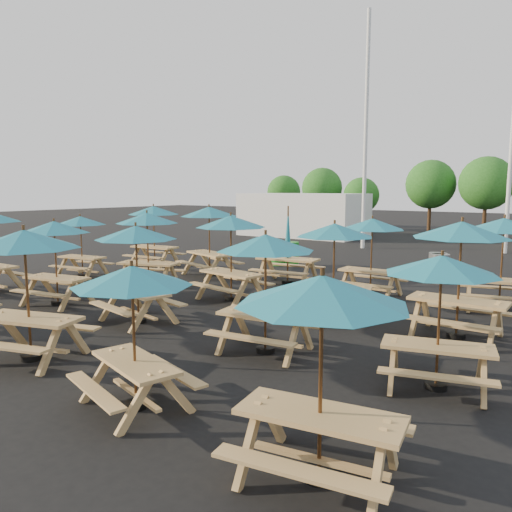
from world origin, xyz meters
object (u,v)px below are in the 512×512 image
Objects in this scene: picnic_unit_2 at (80,225)px; picnic_unit_5 at (54,233)px; picnic_unit_3 at (154,215)px; picnic_unit_17 at (441,274)px; picnic_unit_11 at (288,252)px; waste_bin_3 at (440,268)px; picnic_unit_6 at (147,223)px; picnic_unit_19 at (504,231)px; waste_bin_2 at (437,267)px; picnic_unit_9 at (136,239)px; waste_bin_0 at (278,253)px; picnic_unit_12 at (132,286)px; picnic_unit_10 at (231,227)px; waste_bin_1 at (291,254)px; picnic_unit_7 at (209,216)px; picnic_unit_14 at (334,237)px; picnic_unit_13 at (266,251)px; picnic_unit_15 at (372,229)px; picnic_unit_16 at (322,305)px; picnic_unit_8 at (25,248)px; picnic_unit_18 at (461,238)px.

picnic_unit_5 is at bearing -53.63° from picnic_unit_2.
picnic_unit_17 is (12.81, -6.09, -0.27)m from picnic_unit_3.
picnic_unit_3 is 1.15× the size of picnic_unit_17.
picnic_unit_11 is 2.66× the size of waste_bin_3.
picnic_unit_19 is at bearing -0.45° from picnic_unit_6.
picnic_unit_2 reaches higher than waste_bin_2.
picnic_unit_9 is 2.38× the size of waste_bin_0.
picnic_unit_12 is 13.73m from waste_bin_0.
picnic_unit_10 is 7.18m from picnic_unit_17.
waste_bin_3 is at bearing -3.75° from waste_bin_1.
picnic_unit_7 is 1.07× the size of picnic_unit_14.
picnic_unit_13 is 11.09m from waste_bin_1.
picnic_unit_13 reaches higher than picnic_unit_15.
picnic_unit_3 is 2.54× the size of waste_bin_1.
picnic_unit_16 is at bearing -28.52° from picnic_unit_5.
picnic_unit_2 is 0.95× the size of picnic_unit_15.
picnic_unit_16 is (6.19, -9.30, 0.87)m from picnic_unit_11.
picnic_unit_13 is 1.02× the size of picnic_unit_16.
picnic_unit_8 reaches higher than picnic_unit_12.
picnic_unit_16 reaches higher than waste_bin_0.
picnic_unit_12 is at bearing -67.77° from waste_bin_1.
waste_bin_3 is at bearing 78.00° from picnic_unit_13.
picnic_unit_19 is (-0.15, 6.12, 0.23)m from picnic_unit_17.
picnic_unit_19 is at bearing 21.88° from picnic_unit_5.
picnic_unit_6 reaches higher than picnic_unit_9.
waste_bin_0 is at bearing 143.48° from picnic_unit_18.
picnic_unit_5 reaches higher than waste_bin_1.
picnic_unit_12 is at bearing -54.41° from picnic_unit_10.
picnic_unit_6 is at bearing 152.25° from picnic_unit_12.
picnic_unit_10 is 7.60m from waste_bin_2.
picnic_unit_8 is at bearing -137.97° from picnic_unit_19.
picnic_unit_19 reaches higher than picnic_unit_16.
waste_bin_1 is (4.34, 3.43, -1.61)m from picnic_unit_3.
picnic_unit_10 reaches higher than picnic_unit_17.
picnic_unit_6 is at bearing -101.26° from waste_bin_1.
picnic_unit_5 reaches higher than waste_bin_3.
picnic_unit_8 is 1.09× the size of picnic_unit_16.
picnic_unit_14 is 2.45× the size of waste_bin_1.
waste_bin_1 is (-5.16, 6.50, -1.49)m from picnic_unit_14.
picnic_unit_6 is 0.99× the size of picnic_unit_18.
picnic_unit_10 is at bearing 179.15° from picnic_unit_18.
waste_bin_0 is (3.84, 3.16, -1.61)m from picnic_unit_3.
picnic_unit_8 is (6.41, -9.03, -0.03)m from picnic_unit_3.
picnic_unit_8 is 9.24m from picnic_unit_15.
picnic_unit_8 is 1.07× the size of picnic_unit_13.
picnic_unit_10 is at bearing 128.72° from picnic_unit_13.
picnic_unit_18 is at bearing -71.53° from waste_bin_3.
picnic_unit_7 is at bearing 126.62° from picnic_unit_16.
picnic_unit_15 reaches higher than picnic_unit_12.
picnic_unit_3 is 0.96× the size of picnic_unit_11.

